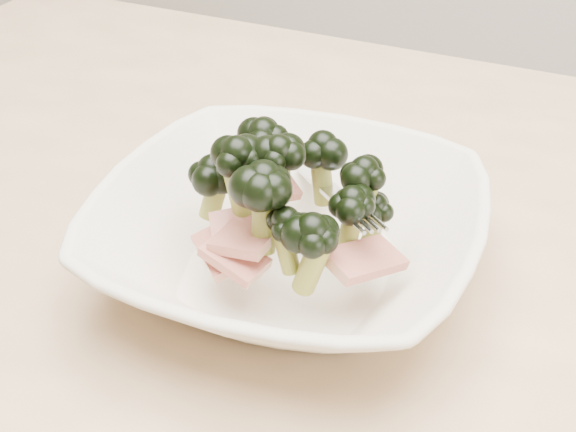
# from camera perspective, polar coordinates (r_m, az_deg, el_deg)

# --- Properties ---
(dining_table) EXTENTS (1.20, 0.80, 0.75)m
(dining_table) POSITION_cam_1_polar(r_m,az_deg,el_deg) (0.65, 3.96, -10.12)
(dining_table) COLOR tan
(dining_table) RESTS_ON ground
(broccoli_dish) EXTENTS (0.28, 0.28, 0.12)m
(broccoli_dish) POSITION_cam_1_polar(r_m,az_deg,el_deg) (0.55, -0.03, -1.01)
(broccoli_dish) COLOR beige
(broccoli_dish) RESTS_ON dining_table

